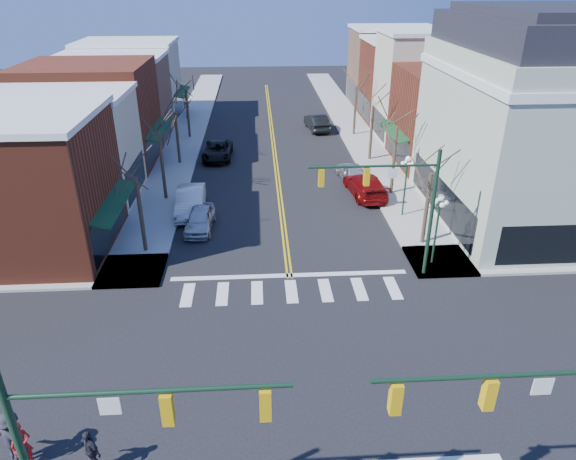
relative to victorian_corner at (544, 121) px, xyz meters
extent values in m
plane|color=black|center=(-16.50, -14.50, -6.66)|extent=(160.00, 160.00, 0.00)
cube|color=#9E9B93|center=(-25.25, 5.50, -6.58)|extent=(3.50, 70.00, 0.15)
cube|color=#9E9B93|center=(-7.75, 5.50, -6.58)|extent=(3.50, 70.00, 0.15)
cube|color=maroon|center=(-32.00, -2.75, -2.66)|extent=(10.00, 8.50, 8.00)
cube|color=beige|center=(-32.00, 5.00, -2.91)|extent=(10.00, 7.00, 7.50)
cube|color=maroon|center=(-32.00, 13.00, -2.41)|extent=(10.00, 9.00, 8.50)
cube|color=#87614A|center=(-32.00, 21.25, -2.76)|extent=(10.00, 7.50, 7.80)
cube|color=beige|center=(-32.00, 29.00, -2.56)|extent=(10.00, 8.00, 8.20)
cube|color=maroon|center=(-1.00, 11.25, -2.66)|extent=(10.00, 8.50, 8.00)
cube|color=beige|center=(-1.00, 19.00, -1.66)|extent=(10.00, 7.00, 10.00)
cube|color=maroon|center=(-1.00, 26.50, -2.41)|extent=(10.00, 8.00, 8.50)
cube|color=#87614A|center=(-1.00, 34.50, -2.16)|extent=(10.00, 8.00, 9.00)
cube|color=#ACBBA2|center=(0.00, 0.00, -1.16)|extent=(12.00, 14.00, 11.00)
cube|color=white|center=(0.00, 0.00, 2.94)|extent=(12.25, 14.25, 0.50)
cube|color=black|center=(0.00, 0.00, 5.24)|extent=(11.40, 13.40, 1.80)
cube|color=black|center=(0.00, 0.00, 6.34)|extent=(9.80, 11.80, 0.60)
cylinder|color=#14331E|center=(-20.65, -21.90, -0.26)|extent=(6.50, 0.12, 0.12)
cube|color=gold|center=(-20.33, -21.90, -0.81)|extent=(0.28, 0.28, 0.90)
cube|color=gold|center=(-18.05, -21.90, -0.81)|extent=(0.28, 0.28, 0.90)
cylinder|color=#14331E|center=(-12.35, -21.90, -0.26)|extent=(6.50, 0.12, 0.12)
cube|color=gold|center=(-12.68, -21.90, -0.81)|extent=(0.28, 0.28, 0.90)
cube|color=gold|center=(-14.95, -21.90, -0.81)|extent=(0.28, 0.28, 0.90)
cylinder|color=#14331E|center=(-9.10, -7.10, -3.06)|extent=(0.20, 0.20, 7.20)
cylinder|color=#14331E|center=(-12.35, -7.10, -0.26)|extent=(6.50, 0.12, 0.12)
cube|color=gold|center=(-12.68, -7.10, -0.81)|extent=(0.28, 0.28, 0.90)
cube|color=gold|center=(-14.95, -7.10, -0.81)|extent=(0.28, 0.28, 0.90)
cylinder|color=#14331E|center=(-8.30, -6.00, -4.66)|extent=(0.12, 0.12, 4.00)
sphere|color=white|center=(-8.30, -6.00, -2.51)|extent=(0.36, 0.36, 0.36)
cylinder|color=#14331E|center=(-8.30, 0.50, -4.66)|extent=(0.12, 0.12, 4.00)
sphere|color=white|center=(-8.30, 0.50, -2.51)|extent=(0.36, 0.36, 0.36)
cylinder|color=#382B21|center=(-24.90, -3.50, -4.28)|extent=(0.24, 0.24, 4.76)
cylinder|color=#382B21|center=(-24.90, 4.50, -4.14)|extent=(0.24, 0.24, 5.04)
cylinder|color=#382B21|center=(-24.90, 12.50, -4.38)|extent=(0.24, 0.24, 4.55)
cylinder|color=#382B21|center=(-24.90, 20.50, -4.21)|extent=(0.24, 0.24, 4.90)
cylinder|color=#382B21|center=(-8.10, -3.50, -4.35)|extent=(0.24, 0.24, 4.62)
cylinder|color=#382B21|center=(-8.10, 4.50, -4.07)|extent=(0.24, 0.24, 5.18)
cylinder|color=#382B21|center=(-8.10, 12.50, -4.24)|extent=(0.24, 0.24, 4.83)
cylinder|color=#382B21|center=(-8.10, 20.50, -4.17)|extent=(0.24, 0.24, 4.97)
imported|color=#B4B4B9|center=(-21.92, -0.59, -5.94)|extent=(1.95, 4.31, 1.44)
imported|color=silver|center=(-22.80, 2.09, -5.80)|extent=(1.97, 5.25, 1.71)
imported|color=black|center=(-21.65, 13.82, -5.93)|extent=(2.59, 5.34, 1.46)
imported|color=maroon|center=(-10.10, 4.46, -5.84)|extent=(2.84, 5.83, 1.63)
imported|color=#BBBABF|center=(-10.57, 7.59, -5.91)|extent=(2.18, 4.52, 1.49)
imported|color=black|center=(-11.70, 22.73, -5.81)|extent=(2.44, 5.30, 1.68)
imported|color=red|center=(-26.11, -18.37, -5.65)|extent=(0.72, 0.57, 1.72)
imported|color=#21212A|center=(-23.80, -18.72, -5.69)|extent=(1.01, 0.89, 1.64)
imported|color=#212129|center=(-26.50, -18.15, -5.53)|extent=(1.46, 1.27, 1.96)
camera|label=1|loc=(-18.07, -30.86, 8.22)|focal=32.00mm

